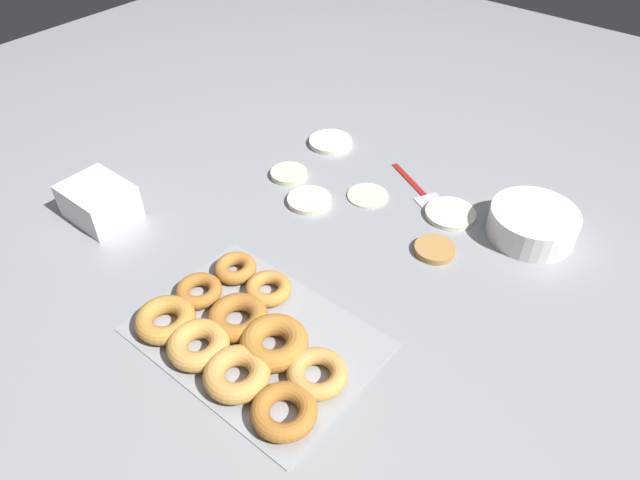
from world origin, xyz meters
The scene contains 11 objects.
ground_plane centered at (0.00, 0.00, 0.00)m, with size 3.00×3.00×0.00m, color gray.
pancake_0 centered at (-0.08, 0.01, 0.01)m, with size 0.10×0.10×0.01m, color beige.
pancake_1 centered at (0.19, 0.17, 0.01)m, with size 0.11×0.11×0.01m, color silver.
pancake_2 centered at (0.23, 0.04, 0.01)m, with size 0.08×0.08×0.01m, color #B27F42.
pancake_3 centered at (-0.20, 0.23, 0.01)m, with size 0.11×0.11×0.01m, color silver.
pancake_4 centered at (0.01, 0.11, 0.00)m, with size 0.10×0.10×0.01m, color beige.
pancake_5 centered at (-0.19, 0.05, 0.01)m, with size 0.09×0.09×0.01m, color beige.
donut_tray centered at (0.09, -0.38, 0.02)m, with size 0.42×0.30×0.05m.
batter_bowl centered at (0.36, 0.22, 0.03)m, with size 0.18×0.18×0.06m.
container_stack centered at (-0.41, -0.32, 0.04)m, with size 0.15×0.12×0.08m.
spatula centered at (0.14, 0.18, 0.00)m, with size 0.25×0.15×0.01m.
Camera 1 is at (0.60, -0.79, 0.80)m, focal length 32.00 mm.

